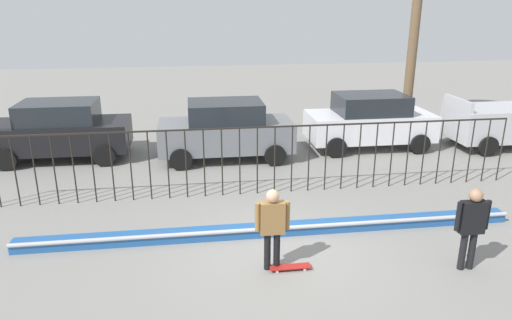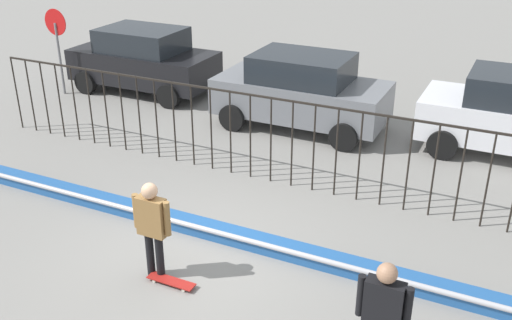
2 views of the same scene
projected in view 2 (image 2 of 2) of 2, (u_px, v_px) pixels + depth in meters
The scene contains 9 objects.
ground_plane at pixel (195, 256), 9.91m from camera, with size 60.00×60.00×0.00m, color gray.
bowl_coping_ledge at pixel (214, 231), 10.41m from camera, with size 11.00×0.41×0.27m.
perimeter_fence at pixel (271, 131), 11.95m from camera, with size 14.04×0.04×1.86m.
skateboarder at pixel (152, 222), 9.00m from camera, with size 0.67×0.25×1.65m.
skateboard at pixel (171, 281), 9.18m from camera, with size 0.80×0.20×0.07m.
camera_operator at pixel (383, 310), 7.11m from camera, with size 0.67×0.25×1.67m.
parked_car_black at pixel (144, 60), 17.47m from camera, with size 4.30×2.12×1.90m.
parked_car_gray at pixel (301, 91), 14.81m from camera, with size 4.30×2.12×1.90m.
stop_sign at pixel (58, 40), 17.00m from camera, with size 0.76×0.07×2.50m.
Camera 2 is at (4.54, -7.04, 5.64)m, focal length 41.46 mm.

